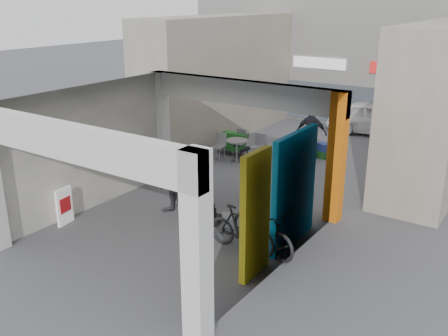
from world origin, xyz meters
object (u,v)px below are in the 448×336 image
Objects in this scene: bicycle_rear at (241,230)px; cafe_set at (238,150)px; produce_stand at (233,146)px; man_elderly at (296,200)px; bicycle_front at (263,229)px; white_van at (377,118)px; border_collie at (213,216)px; man_back_turned at (174,181)px; man_with_dog at (197,200)px; man_crates at (311,133)px.

cafe_set is at bearing 35.00° from bicycle_rear.
cafe_set is 1.35× the size of produce_stand.
bicycle_front is (-0.06, -1.61, -0.19)m from man_elderly.
bicycle_rear is at bearing 176.40° from white_van.
border_collie is 11.52m from white_van.
bicycle_front and bicycle_rear have the same top height.
man_back_turned is 3.03m from bicycle_front.
bicycle_front is at bearing -79.87° from man_elderly.
border_collie is 0.41× the size of man_with_dog.
cafe_set is 5.92m from man_elderly.
bicycle_front reaches higher than cafe_set.
man_elderly is at bearing -21.29° from produce_stand.
produce_stand is 0.74× the size of man_with_dog.
man_back_turned is 0.48× the size of white_van.
produce_stand is at bearing 119.18° from man_back_turned.
produce_stand is at bearing -76.13° from man_with_dog.
man_elderly is 1.98m from bicycle_rear.
white_van is (0.55, 11.50, 0.44)m from border_collie.
man_crates reaches higher than bicycle_rear.
man_with_dog reaches higher than bicycle_rear.
bicycle_rear reaches higher than border_collie.
cafe_set is at bearing 25.80° from man_crates.
bicycle_rear is 0.44× the size of white_van.
white_van is at bearing -105.09° from man_with_dog.
man_back_turned is 2.70m from bicycle_rear.
bicycle_rear is at bearing 93.02° from man_crates.
man_with_dog is at bearing -4.56° from man_back_turned.
man_with_dog is 7.12m from man_crates.
produce_stand is 1.79× the size of border_collie.
man_with_dog is (-0.23, -0.38, 0.55)m from border_collie.
cafe_set is 5.76m from border_collie.
bicycle_front is at bearing -52.71° from cafe_set.
border_collie is at bearing 169.91° from white_van.
border_collie is 0.37× the size of bicycle_rear.
border_collie is 0.35× the size of man_crates.
man_back_turned is 11.73m from white_van.
man_with_dog is 1.10× the size of man_elderly.
bicycle_front is (2.97, -0.35, -0.46)m from man_back_turned.
border_collie is (3.04, -5.59, -0.05)m from produce_stand.
produce_stand is at bearing 36.49° from bicycle_rear.
white_van is at bearing 5.54° from bicycle_rear.
man_crates is (-0.35, 6.74, 0.71)m from border_collie.
produce_stand is 0.81× the size of man_elderly.
man_crates is at bearing 44.13° from produce_stand.
cafe_set is at bearing 115.35° from man_back_turned.
man_elderly is (4.33, -4.01, 0.39)m from cafe_set.
man_with_dog is (2.81, -5.97, 0.50)m from produce_stand.
produce_stand is at bearing 141.01° from cafe_set.
man_with_dog reaches higher than white_van.
man_back_turned is at bearing 171.04° from border_collie.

